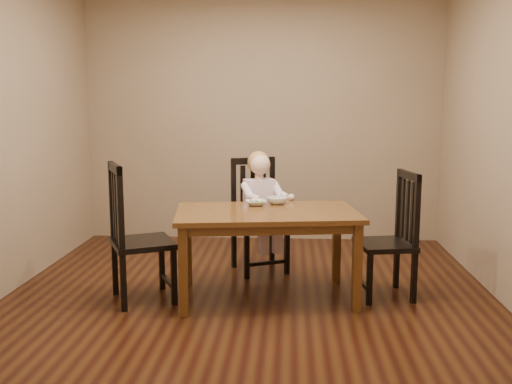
# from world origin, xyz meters

# --- Properties ---
(room) EXTENTS (4.01, 4.01, 2.71)m
(room) POSITION_xyz_m (0.00, 0.00, 1.35)
(room) COLOR #3D200D
(room) RESTS_ON ground
(dining_table) EXTENTS (1.54, 1.04, 0.72)m
(dining_table) POSITION_xyz_m (0.14, -0.03, 0.63)
(dining_table) COLOR #4B2911
(dining_table) RESTS_ON room
(chair_child) EXTENTS (0.59, 0.58, 1.05)m
(chair_child) POSITION_xyz_m (0.02, 0.75, 0.50)
(chair_child) COLOR black
(chair_child) RESTS_ON room
(chair_left) EXTENTS (0.62, 0.63, 1.11)m
(chair_left) POSITION_xyz_m (-0.89, -0.17, 0.53)
(chair_left) COLOR black
(chair_left) RESTS_ON room
(chair_right) EXTENTS (0.49, 0.51, 1.02)m
(chair_right) POSITION_xyz_m (1.14, 0.06, 0.49)
(chair_right) COLOR black
(chair_right) RESTS_ON room
(toddler) EXTENTS (0.51, 0.55, 0.61)m
(toddler) POSITION_xyz_m (0.04, 0.70, 0.67)
(toddler) COLOR white
(toddler) RESTS_ON chair_child
(bowl_peas) EXTENTS (0.21, 0.21, 0.04)m
(bowl_peas) POSITION_xyz_m (0.04, 0.19, 0.74)
(bowl_peas) COLOR silver
(bowl_peas) RESTS_ON dining_table
(bowl_veg) EXTENTS (0.20, 0.20, 0.06)m
(bowl_veg) POSITION_xyz_m (0.21, 0.28, 0.75)
(bowl_veg) COLOR silver
(bowl_veg) RESTS_ON dining_table
(fork) EXTENTS (0.12, 0.07, 0.05)m
(fork) POSITION_xyz_m (0.00, 0.17, 0.76)
(fork) COLOR silver
(fork) RESTS_ON bowl_peas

